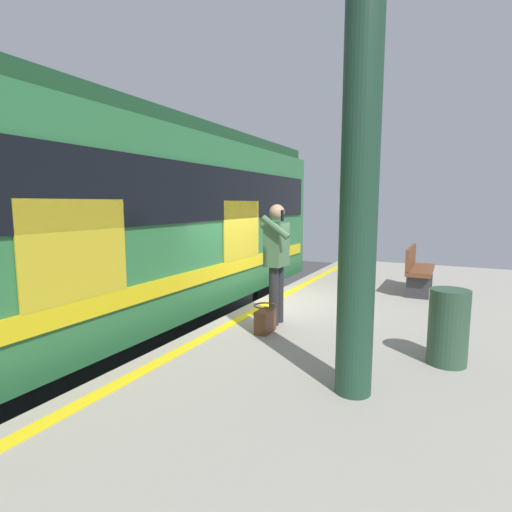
# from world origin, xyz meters

# --- Properties ---
(ground_plane) EXTENTS (23.97, 23.97, 0.00)m
(ground_plane) POSITION_xyz_m (0.00, 0.00, 0.00)
(ground_plane) COLOR #3D3D3F
(platform) EXTENTS (12.19, 4.72, 1.03)m
(platform) POSITION_xyz_m (0.00, 2.36, 0.52)
(platform) COLOR #9E998E
(platform) RESTS_ON ground
(safety_line) EXTENTS (11.94, 0.16, 0.01)m
(safety_line) POSITION_xyz_m (0.00, 0.30, 1.04)
(safety_line) COLOR yellow
(safety_line) RESTS_ON platform
(track_rail_near) EXTENTS (15.84, 0.08, 0.16)m
(track_rail_near) POSITION_xyz_m (0.00, -1.27, 0.08)
(track_rail_near) COLOR slate
(track_rail_near) RESTS_ON ground
(track_rail_far) EXTENTS (15.84, 0.08, 0.16)m
(track_rail_far) POSITION_xyz_m (0.00, -2.71, 0.08)
(track_rail_far) COLOR slate
(track_rail_far) RESTS_ON ground
(train_carriage) EXTENTS (10.59, 3.03, 3.97)m
(train_carriage) POSITION_xyz_m (1.39, -1.98, 2.52)
(train_carriage) COLOR #2D723F
(train_carriage) RESTS_ON ground
(passenger) EXTENTS (0.57, 0.55, 1.73)m
(passenger) POSITION_xyz_m (1.00, 0.87, 2.05)
(passenger) COLOR #262628
(passenger) RESTS_ON platform
(handbag) EXTENTS (0.35, 0.32, 0.38)m
(handbag) POSITION_xyz_m (1.44, 0.91, 1.21)
(handbag) COLOR #59331E
(handbag) RESTS_ON platform
(station_column) EXTENTS (0.33, 0.33, 3.66)m
(station_column) POSITION_xyz_m (2.65, 2.37, 2.86)
(station_column) COLOR #1E3F2D
(station_column) RESTS_ON platform
(bench) EXTENTS (1.40, 0.44, 0.90)m
(bench) POSITION_xyz_m (-2.12, 2.53, 1.52)
(bench) COLOR brown
(bench) RESTS_ON platform
(trash_bin) EXTENTS (0.41, 0.41, 0.83)m
(trash_bin) POSITION_xyz_m (1.53, 3.14, 1.45)
(trash_bin) COLOR #2D4C38
(trash_bin) RESTS_ON platform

